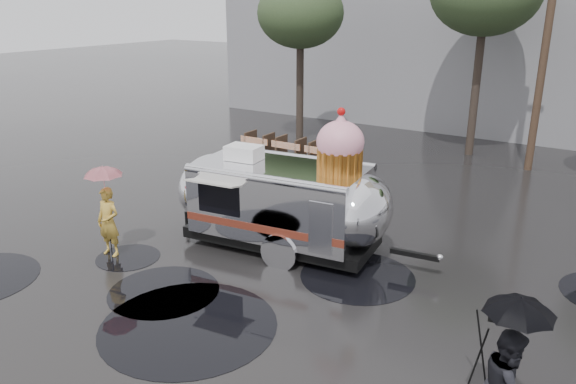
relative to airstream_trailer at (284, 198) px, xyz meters
The scene contains 10 objects.
ground 3.69m from the airstream_trailer, 66.42° to the right, with size 120.00×120.00×0.00m, color black.
puddles 3.09m from the airstream_trailer, 86.64° to the right, with size 14.93×9.64×0.01m.
utility_pole 11.98m from the airstream_trailer, 70.36° to the left, with size 1.60×0.28×9.00m.
tree_left 12.08m from the airstream_trailer, 119.73° to the left, with size 3.64×3.64×6.95m.
barricade_row 8.04m from the airstream_trailer, 121.49° to the left, with size 4.30×0.80×1.00m.
airstream_trailer is the anchor object (origin of this frame).
person_left 4.38m from the airstream_trailer, 141.57° to the right, with size 0.63×0.42×1.75m, color gold.
umbrella_pink 4.40m from the airstream_trailer, 141.57° to the right, with size 1.13×1.13×2.32m.
umbrella_black 7.44m from the airstream_trailer, 31.81° to the right, with size 1.17×1.17×2.35m.
tripod 6.70m from the airstream_trailer, 28.78° to the right, with size 0.58×0.66×1.59m.
Camera 1 is at (5.88, -7.94, 6.06)m, focal length 35.00 mm.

